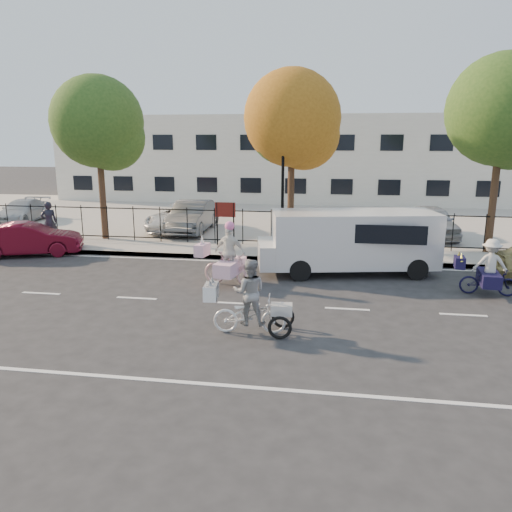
% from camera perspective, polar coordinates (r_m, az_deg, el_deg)
% --- Properties ---
extents(ground, '(120.00, 120.00, 0.00)m').
position_cam_1_polar(ground, '(14.04, -2.00, -5.45)').
color(ground, '#333334').
extents(road_markings, '(60.00, 9.52, 0.01)m').
position_cam_1_polar(road_markings, '(14.04, -2.00, -5.44)').
color(road_markings, silver).
rests_on(road_markings, ground).
extents(curb, '(60.00, 0.10, 0.15)m').
position_cam_1_polar(curb, '(18.80, 0.90, -0.31)').
color(curb, '#A8A399').
rests_on(curb, ground).
extents(sidewalk, '(60.00, 2.20, 0.15)m').
position_cam_1_polar(sidewalk, '(19.81, 1.32, 0.40)').
color(sidewalk, '#A8A399').
rests_on(sidewalk, ground).
extents(parking_lot, '(60.00, 15.60, 0.15)m').
position_cam_1_polar(parking_lot, '(28.50, 3.71, 4.39)').
color(parking_lot, '#A8A399').
rests_on(parking_lot, ground).
extents(iron_fence, '(58.00, 0.06, 1.50)m').
position_cam_1_polar(iron_fence, '(20.72, 1.74, 3.30)').
color(iron_fence, black).
rests_on(iron_fence, sidewalk).
extents(building, '(34.00, 10.00, 6.00)m').
position_cam_1_polar(building, '(38.15, 5.20, 11.07)').
color(building, silver).
rests_on(building, ground).
extents(lamppost, '(0.36, 0.36, 4.33)m').
position_cam_1_polar(lamppost, '(19.99, 3.08, 9.31)').
color(lamppost, black).
rests_on(lamppost, sidewalk).
extents(street_sign, '(0.85, 0.06, 1.80)m').
position_cam_1_polar(street_sign, '(20.56, -3.53, 4.66)').
color(street_sign, black).
rests_on(street_sign, sidewalk).
extents(zebra_trike, '(2.11, 0.86, 1.81)m').
position_cam_1_polar(zebra_trike, '(11.79, -0.72, -5.61)').
color(zebra_trike, white).
rests_on(zebra_trike, ground).
extents(unicorn_bike, '(2.06, 1.46, 2.03)m').
position_cam_1_polar(unicorn_bike, '(15.60, -3.11, -0.65)').
color(unicorn_bike, '#D3A0A5').
rests_on(unicorn_bike, ground).
extents(bull_bike, '(1.83, 1.26, 1.68)m').
position_cam_1_polar(bull_bike, '(16.11, 25.03, -1.75)').
color(bull_bike, black).
rests_on(bull_bike, ground).
extents(white_van, '(6.26, 3.01, 2.11)m').
position_cam_1_polar(white_van, '(17.18, 10.71, 1.87)').
color(white_van, white).
rests_on(white_van, ground).
extents(red_sedan, '(4.13, 2.71, 1.29)m').
position_cam_1_polar(red_sedan, '(21.47, -24.50, 1.75)').
color(red_sedan, '#580A19').
rests_on(red_sedan, ground).
extents(pedestrian, '(0.77, 0.69, 1.76)m').
position_cam_1_polar(pedestrian, '(22.93, -22.57, 3.60)').
color(pedestrian, black).
rests_on(pedestrian, sidewalk).
extents(lot_car_a, '(2.08, 4.19, 1.17)m').
position_cam_1_polar(lot_car_a, '(29.18, -25.18, 4.67)').
color(lot_car_a, '#ADB1B5').
rests_on(lot_car_a, parking_lot).
extents(lot_car_b, '(2.96, 4.97, 1.29)m').
position_cam_1_polar(lot_car_b, '(24.35, -8.43, 4.44)').
color(lot_car_b, silver).
rests_on(lot_car_b, parking_lot).
extents(lot_car_c, '(1.63, 4.46, 1.46)m').
position_cam_1_polar(lot_car_c, '(23.85, -7.33, 4.49)').
color(lot_car_c, '#505458').
rests_on(lot_car_c, parking_lot).
extents(lot_car_d, '(2.10, 4.29, 1.41)m').
position_cam_1_polar(lot_car_d, '(23.80, 19.43, 3.75)').
color(lot_car_d, '#A2A5A9').
rests_on(lot_car_d, parking_lot).
extents(tree_west, '(3.88, 3.88, 7.12)m').
position_cam_1_polar(tree_west, '(22.83, -17.26, 13.96)').
color(tree_west, '#442D1D').
rests_on(tree_west, ground).
extents(tree_mid, '(3.98, 3.98, 7.30)m').
position_cam_1_polar(tree_mid, '(21.19, 4.54, 14.92)').
color(tree_mid, '#442D1D').
rests_on(tree_mid, ground).
extents(tree_east, '(4.14, 4.14, 7.59)m').
position_cam_1_polar(tree_east, '(21.33, 26.66, 14.14)').
color(tree_east, '#442D1D').
rests_on(tree_east, ground).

